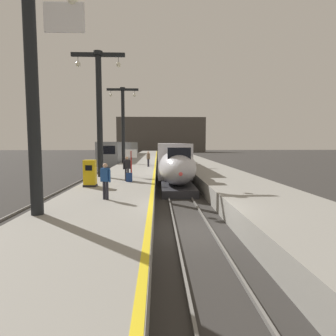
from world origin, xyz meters
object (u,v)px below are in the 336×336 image
at_px(highspeed_train_main, 169,156).
at_px(passenger_far_waiting, 148,158).
at_px(station_column_mid, 99,103).
at_px(station_column_far, 123,118).
at_px(regional_train_adjacent, 124,151).
at_px(ticket_machine_yellow, 90,174).
at_px(rolling_suitcase, 129,177).
at_px(departure_info_board, 131,157).
at_px(passenger_mid_platform, 105,178).
at_px(passenger_near_edge, 127,167).
at_px(station_column_near, 33,68).

height_order(highspeed_train_main, passenger_far_waiting, highspeed_train_main).
xyz_separation_m(station_column_mid, station_column_far, (0.00, 14.51, 0.09)).
relative_size(regional_train_adjacent, ticket_machine_yellow, 22.87).
bearing_deg(highspeed_train_main, station_column_far, 179.11).
xyz_separation_m(regional_train_adjacent, rolling_suitcase, (4.70, -35.47, -0.77)).
relative_size(highspeed_train_main, rolling_suitcase, 38.46).
bearing_deg(highspeed_train_main, departure_info_board, -103.64).
height_order(rolling_suitcase, departure_info_board, departure_info_board).
relative_size(station_column_mid, passenger_mid_platform, 5.58).
bearing_deg(passenger_near_edge, highspeed_train_main, 78.00).
distance_m(highspeed_train_main, passenger_near_edge, 17.29).
bearing_deg(passenger_near_edge, ticket_machine_yellow, -129.84).
relative_size(regional_train_adjacent, station_column_near, 4.30).
distance_m(regional_train_adjacent, rolling_suitcase, 35.78).
xyz_separation_m(passenger_near_edge, ticket_machine_yellow, (-1.96, -2.34, -0.25)).
bearing_deg(passenger_mid_platform, departure_info_board, 87.57).
height_order(passenger_mid_platform, rolling_suitcase, passenger_mid_platform).
distance_m(regional_train_adjacent, station_column_near, 44.24).
height_order(station_column_mid, passenger_near_edge, station_column_mid).
bearing_deg(ticket_machine_yellow, station_column_far, 91.04).
distance_m(station_column_far, passenger_far_waiting, 8.06).
bearing_deg(ticket_machine_yellow, regional_train_adjacent, 93.90).
xyz_separation_m(regional_train_adjacent, departure_info_board, (4.58, -32.71, 0.43)).
height_order(station_column_far, departure_info_board, station_column_far).
relative_size(passenger_far_waiting, rolling_suitcase, 1.72).
xyz_separation_m(station_column_near, departure_info_board, (2.32, 11.27, -3.75)).
distance_m(highspeed_train_main, station_column_mid, 16.29).
bearing_deg(station_column_mid, passenger_mid_platform, -77.08).
xyz_separation_m(passenger_near_edge, passenger_far_waiting, (1.09, 11.44, 0.00)).
xyz_separation_m(station_column_near, rolling_suitcase, (2.44, 8.51, -4.95)).
distance_m(rolling_suitcase, ticket_machine_yellow, 2.95).
height_order(highspeed_train_main, station_column_near, station_column_near).
relative_size(station_column_far, departure_info_board, 4.53).
bearing_deg(highspeed_train_main, station_column_near, -102.75).
bearing_deg(station_column_far, departure_info_board, -80.77).
height_order(passenger_near_edge, rolling_suitcase, passenger_near_edge).
bearing_deg(rolling_suitcase, station_column_near, -105.99).
xyz_separation_m(passenger_mid_platform, departure_info_board, (0.37, 8.64, 0.52)).
height_order(station_column_near, departure_info_board, station_column_near).
bearing_deg(regional_train_adjacent, departure_info_board, -82.04).
xyz_separation_m(regional_train_adjacent, passenger_far_waiting, (5.59, -23.64, -0.09)).
height_order(ticket_machine_yellow, departure_info_board, departure_info_board).
relative_size(station_column_far, ticket_machine_yellow, 6.00).
distance_m(station_column_near, rolling_suitcase, 10.15).
height_order(station_column_near, station_column_far, station_column_far).
bearing_deg(ticket_machine_yellow, passenger_far_waiting, 77.56).
height_order(passenger_mid_platform, departure_info_board, departure_info_board).
distance_m(station_column_far, ticket_machine_yellow, 19.99).
bearing_deg(passenger_mid_platform, passenger_near_edge, 87.29).
xyz_separation_m(regional_train_adjacent, ticket_machine_yellow, (2.55, -37.43, -0.34)).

